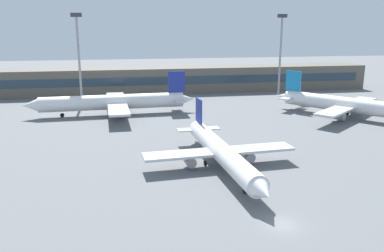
# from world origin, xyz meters

# --- Properties ---
(ground_plane) EXTENTS (400.00, 400.00, 0.00)m
(ground_plane) POSITION_xyz_m (0.00, 40.00, 0.00)
(ground_plane) COLOR slate
(terminal_building) EXTENTS (142.60, 12.13, 9.00)m
(terminal_building) POSITION_xyz_m (0.00, 102.75, 4.50)
(terminal_building) COLOR #5B564C
(terminal_building) RESTS_ON ground_plane
(airplane_near) EXTENTS (27.40, 39.20, 9.68)m
(airplane_near) POSITION_xyz_m (-2.80, 21.25, 2.95)
(airplane_near) COLOR white
(airplane_near) RESTS_ON ground_plane
(airplane_mid) EXTENTS (32.15, 37.34, 11.26)m
(airplane_mid) POSITION_xyz_m (40.50, 52.38, 3.43)
(airplane_mid) COLOR white
(airplane_mid) RESTS_ON ground_plane
(airplane_far) EXTENTS (46.83, 32.64, 11.57)m
(airplane_far) POSITION_xyz_m (-22.50, 67.54, 3.53)
(airplane_far) COLOR white
(airplane_far) RESTS_ON ground_plane
(floodlight_tower_west) EXTENTS (3.20, 0.80, 27.48)m
(floodlight_tower_west) POSITION_xyz_m (34.34, 89.58, 15.79)
(floodlight_tower_west) COLOR gray
(floodlight_tower_west) RESTS_ON ground_plane
(floodlight_tower_east) EXTENTS (3.20, 0.80, 27.53)m
(floodlight_tower_east) POSITION_xyz_m (-32.04, 83.45, 15.81)
(floodlight_tower_east) COLOR gray
(floodlight_tower_east) RESTS_ON ground_plane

